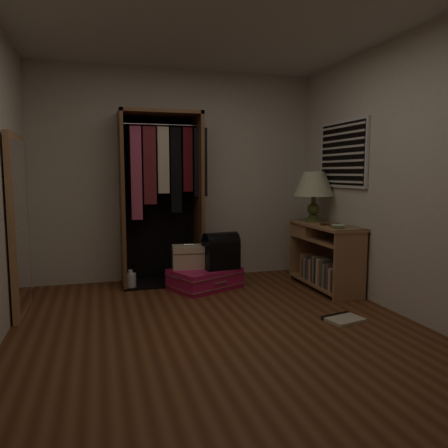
# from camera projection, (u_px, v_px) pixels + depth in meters

# --- Properties ---
(ground) EXTENTS (4.00, 4.00, 0.00)m
(ground) POSITION_uv_depth(u_px,v_px,m) (221.00, 330.00, 3.73)
(ground) COLOR brown
(ground) RESTS_ON ground
(room_walls) EXTENTS (3.52, 4.02, 2.60)m
(room_walls) POSITION_uv_depth(u_px,v_px,m) (228.00, 153.00, 3.61)
(room_walls) COLOR beige
(room_walls) RESTS_ON ground
(console_bookshelf) EXTENTS (0.42, 1.12, 0.75)m
(console_bookshelf) POSITION_uv_depth(u_px,v_px,m) (324.00, 254.00, 5.08)
(console_bookshelf) COLOR #9E724C
(console_bookshelf) RESTS_ON ground
(open_wardrobe) EXTENTS (1.02, 0.50, 2.05)m
(open_wardrobe) POSITION_uv_depth(u_px,v_px,m) (163.00, 183.00, 5.21)
(open_wardrobe) COLOR brown
(open_wardrobe) RESTS_ON ground
(floor_mirror) EXTENTS (0.06, 0.80, 1.70)m
(floor_mirror) POSITION_uv_depth(u_px,v_px,m) (19.00, 225.00, 4.11)
(floor_mirror) COLOR tan
(floor_mirror) RESTS_ON ground
(pink_suitcase) EXTENTS (0.93, 0.83, 0.23)m
(pink_suitcase) POSITION_uv_depth(u_px,v_px,m) (205.00, 278.00, 5.08)
(pink_suitcase) COLOR #C41759
(pink_suitcase) RESTS_ON ground
(train_case) EXTENTS (0.42, 0.31, 0.28)m
(train_case) POSITION_uv_depth(u_px,v_px,m) (189.00, 257.00, 5.09)
(train_case) COLOR #C4B796
(train_case) RESTS_ON pink_suitcase
(black_bag) EXTENTS (0.42, 0.30, 0.42)m
(black_bag) POSITION_uv_depth(u_px,v_px,m) (221.00, 250.00, 5.05)
(black_bag) COLOR black
(black_bag) RESTS_ON pink_suitcase
(table_lamp) EXTENTS (0.58, 0.58, 0.60)m
(table_lamp) POSITION_uv_depth(u_px,v_px,m) (314.00, 185.00, 5.27)
(table_lamp) COLOR #435027
(table_lamp) RESTS_ON console_bookshelf
(brass_tray) EXTENTS (0.29, 0.29, 0.01)m
(brass_tray) POSITION_uv_depth(u_px,v_px,m) (330.00, 225.00, 4.93)
(brass_tray) COLOR #A77640
(brass_tray) RESTS_ON console_bookshelf
(ceramic_bowl) EXTENTS (0.21, 0.21, 0.04)m
(ceramic_bowl) POSITION_uv_depth(u_px,v_px,m) (338.00, 226.00, 4.67)
(ceramic_bowl) COLOR #A9CBB1
(ceramic_bowl) RESTS_ON console_bookshelf
(white_jug) EXTENTS (0.16, 0.16, 0.22)m
(white_jug) POSITION_uv_depth(u_px,v_px,m) (131.00, 281.00, 5.06)
(white_jug) COLOR silver
(white_jug) RESTS_ON ground
(floor_book) EXTENTS (0.37, 0.32, 0.03)m
(floor_book) POSITION_uv_depth(u_px,v_px,m) (342.00, 319.00, 3.99)
(floor_book) COLOR beige
(floor_book) RESTS_ON ground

